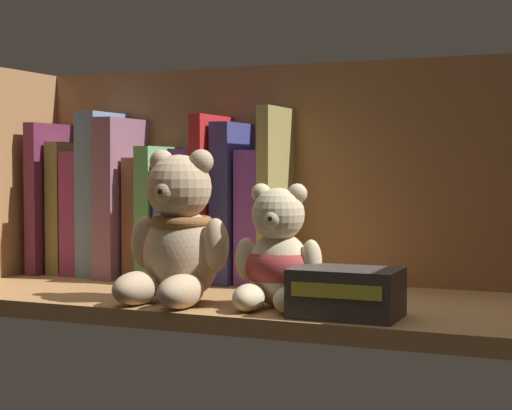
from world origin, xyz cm
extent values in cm
cube|color=#9E7042|center=(0.00, 0.00, 1.00)|extent=(79.08, 28.90, 2.00)
cube|color=brown|center=(0.00, 15.05, 15.72)|extent=(81.48, 1.20, 31.44)
cube|color=#622442|center=(-37.12, 11.32, 12.93)|extent=(1.84, 13.81, 21.87)
cube|color=olive|center=(-34.65, 11.32, 11.58)|extent=(2.19, 10.39, 19.15)
cube|color=#8F3460|center=(-31.71, 11.32, 10.87)|extent=(2.77, 10.99, 17.74)
cube|color=slate|center=(-28.30, 11.32, 13.65)|extent=(3.18, 12.56, 23.30)
cube|color=#8B5971|center=(-24.76, 11.32, 13.17)|extent=(3.14, 14.87, 22.35)
cube|color=#A0623F|center=(-21.84, 11.32, 10.41)|extent=(1.93, 10.85, 16.82)
cube|color=#67B365|center=(-19.30, 11.32, 11.19)|extent=(2.25, 12.27, 18.37)
cube|color=#6A6DBC|center=(-16.62, 11.32, 10.11)|extent=(2.20, 11.39, 16.21)
cube|color=purple|center=(-13.44, 11.32, 10.96)|extent=(3.86, 13.81, 18.02)
cube|color=red|center=(-10.55, 11.32, 13.22)|extent=(1.63, 14.86, 22.45)
cube|color=navy|center=(-7.96, 11.32, 12.71)|extent=(2.65, 11.63, 21.43)
cube|color=purple|center=(-4.48, 11.32, 10.87)|extent=(3.40, 9.82, 17.74)
cube|color=tan|center=(-1.51, 11.32, 13.68)|extent=(1.64, 12.90, 23.36)
ellipsoid|color=tan|center=(-6.89, -6.56, 7.34)|extent=(9.07, 8.32, 10.67)
sphere|color=tan|center=(-6.92, -7.10, 15.19)|extent=(7.59, 7.59, 7.59)
sphere|color=tan|center=(-9.54, -6.41, 18.15)|extent=(2.85, 2.85, 2.85)
sphere|color=tan|center=(-4.24, -6.72, 18.15)|extent=(2.85, 2.85, 2.85)
sphere|color=tan|center=(-7.08, -9.78, 14.73)|extent=(2.85, 2.85, 2.85)
sphere|color=black|center=(-7.13, -10.78, 14.81)|extent=(1.00, 1.00, 1.00)
ellipsoid|color=tan|center=(-10.11, -11.45, 3.90)|extent=(4.68, 7.35, 3.79)
ellipsoid|color=tan|center=(-4.25, -11.80, 3.90)|extent=(4.68, 7.35, 3.79)
ellipsoid|color=tan|center=(-11.71, -6.82, 8.67)|extent=(3.26, 3.26, 6.17)
ellipsoid|color=tan|center=(-2.12, -7.38, 8.67)|extent=(3.26, 3.26, 6.17)
torus|color=brown|center=(-6.89, -6.56, 11.18)|extent=(7.29, 7.29, 1.37)
ellipsoid|color=beige|center=(5.14, -6.22, 6.17)|extent=(7.08, 6.50, 8.33)
sphere|color=beige|center=(5.18, -6.64, 12.30)|extent=(5.93, 5.93, 5.93)
sphere|color=beige|center=(3.08, -6.43, 14.61)|extent=(2.22, 2.22, 2.22)
sphere|color=beige|center=(7.21, -6.01, 14.61)|extent=(2.22, 2.22, 2.22)
sphere|color=beige|center=(5.39, -8.73, 11.94)|extent=(2.22, 2.22, 2.22)
sphere|color=black|center=(5.47, -9.50, 12.00)|extent=(0.78, 0.78, 0.78)
ellipsoid|color=beige|center=(3.26, -10.39, 3.48)|extent=(3.87, 5.86, 2.96)
ellipsoid|color=beige|center=(7.82, -9.93, 3.48)|extent=(3.87, 5.86, 2.96)
ellipsoid|color=beige|center=(1.45, -7.01, 7.21)|extent=(2.64, 2.64, 4.82)
ellipsoid|color=beige|center=(8.91, -6.26, 7.21)|extent=(2.64, 2.64, 4.82)
ellipsoid|color=#A33535|center=(5.14, -6.22, 6.38)|extent=(7.67, 7.08, 5.83)
cube|color=#38332D|center=(13.96, -9.65, 4.54)|extent=(11.05, 7.16, 5.08)
cube|color=gold|center=(13.96, -13.31, 5.18)|extent=(9.39, 0.16, 1.42)
camera|label=1|loc=(38.99, -93.04, 17.49)|focal=59.15mm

